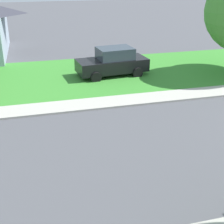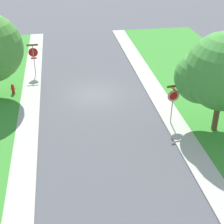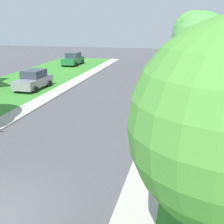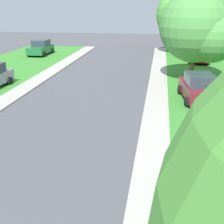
% 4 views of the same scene
% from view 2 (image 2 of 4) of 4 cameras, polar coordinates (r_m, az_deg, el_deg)
% --- Properties ---
extents(ground_plane, '(120.00, 120.00, 0.00)m').
position_cam_2_polar(ground_plane, '(25.51, -3.05, 2.93)').
color(ground_plane, '#4C4C51').
extents(sidewalk_west, '(1.40, 56.00, 0.10)m').
position_cam_2_polar(sidewalk_west, '(17.16, 18.23, -14.13)').
color(sidewalk_west, '#ADA89E').
rests_on(sidewalk_west, ground).
extents(stop_sign_near_corner, '(0.92, 0.92, 2.77)m').
position_cam_2_polar(stop_sign_near_corner, '(28.73, -13.14, 9.44)').
color(stop_sign_near_corner, '#9E9EA3').
rests_on(stop_sign_near_corner, ground).
extents(stop_sign_far_corner, '(0.92, 0.92, 2.77)m').
position_cam_2_polar(stop_sign_far_corner, '(21.27, 10.28, 2.34)').
color(stop_sign_far_corner, '#9E9EA3').
rests_on(stop_sign_far_corner, ground).
extents(tree_sidewalk_far, '(4.90, 4.56, 6.27)m').
position_cam_2_polar(tree_sidewalk_far, '(20.47, 17.48, 6.31)').
color(tree_sidewalk_far, brown).
rests_on(tree_sidewalk_far, ground).
extents(fire_hydrant, '(0.38, 0.22, 0.83)m').
position_cam_2_polar(fire_hydrant, '(26.46, -16.39, 3.78)').
color(fire_hydrant, red).
rests_on(fire_hydrant, ground).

